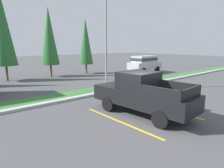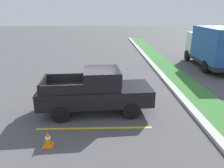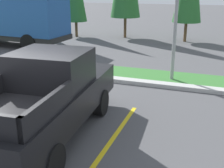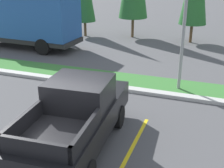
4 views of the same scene
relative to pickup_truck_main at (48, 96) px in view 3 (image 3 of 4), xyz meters
The scene contains 7 objects.
ground_plane 1.17m from the pickup_truck_main, 135.93° to the right, with size 120.00×120.00×0.00m, color #4C4C4F.
parking_line_near 1.86m from the pickup_truck_main, behind, with size 0.12×4.80×0.01m, color yellow.
parking_line_far 1.87m from the pickup_truck_main, ahead, with size 0.12×4.80×0.01m, color yellow.
curb_strip 4.74m from the pickup_truck_main, 94.84° to the left, with size 56.00×0.40×0.15m, color #B2B2AD.
grass_median 5.82m from the pickup_truck_main, 93.91° to the left, with size 56.00×1.80×0.06m, color #387533.
pickup_truck_main is the anchor object (origin of this frame).
cargo_truck_distant 12.36m from the pickup_truck_main, 130.50° to the left, with size 6.90×2.76×3.40m.
Camera 3 is at (4.02, -5.13, 3.55)m, focal length 45.61 mm.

